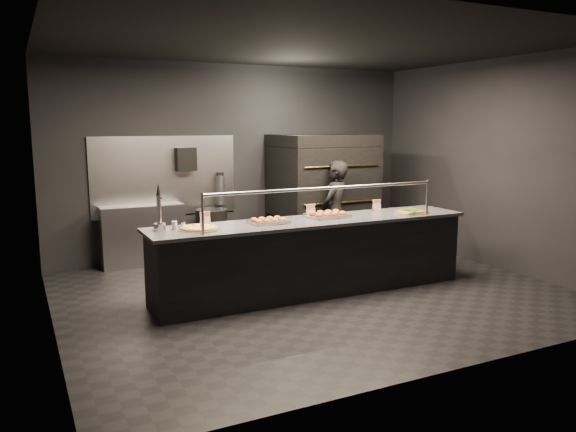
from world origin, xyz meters
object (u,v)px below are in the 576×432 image
at_px(pizza_oven, 322,194).
at_px(worker, 335,213).
at_px(slider_tray_a, 268,221).
at_px(trash_bin, 212,235).
at_px(round_pizza, 199,228).
at_px(service_counter, 313,256).
at_px(towel_dispenser, 186,159).
at_px(beer_tap, 159,217).
at_px(fire_extinguisher, 221,189).
at_px(prep_shelf, 143,235).
at_px(slider_tray_b, 327,215).
at_px(square_pizza, 411,212).

relative_size(pizza_oven, worker, 1.24).
height_order(slider_tray_a, trash_bin, slider_tray_a).
relative_size(round_pizza, worker, 0.30).
height_order(service_counter, towel_dispenser, towel_dispenser).
height_order(towel_dispenser, beer_tap, towel_dispenser).
distance_m(beer_tap, worker, 3.04).
distance_m(fire_extinguisher, round_pizza, 2.64).
height_order(pizza_oven, beer_tap, pizza_oven).
relative_size(fire_extinguisher, worker, 0.33).
bearing_deg(towel_dispenser, round_pizza, -102.99).
xyz_separation_m(service_counter, prep_shelf, (-1.60, 2.32, -0.01)).
bearing_deg(service_counter, round_pizza, 179.72).
height_order(towel_dispenser, worker, towel_dispenser).
height_order(pizza_oven, slider_tray_a, pizza_oven).
height_order(round_pizza, slider_tray_b, slider_tray_b).
bearing_deg(service_counter, worker, 49.24).
bearing_deg(slider_tray_a, round_pizza, -178.87).
relative_size(service_counter, square_pizza, 9.58).
height_order(service_counter, slider_tray_a, service_counter).
bearing_deg(slider_tray_b, round_pizza, -176.92).
bearing_deg(prep_shelf, service_counter, -55.41).
bearing_deg(towel_dispenser, service_counter, -69.37).
distance_m(prep_shelf, square_pizza, 3.90).
bearing_deg(slider_tray_b, slider_tray_a, -174.97).
bearing_deg(square_pizza, slider_tray_a, 175.96).
bearing_deg(worker, square_pizza, 71.23).
height_order(fire_extinguisher, slider_tray_a, fire_extinguisher).
xyz_separation_m(prep_shelf, round_pizza, (0.15, -2.31, 0.49)).
bearing_deg(pizza_oven, slider_tray_a, -133.76).
distance_m(pizza_oven, towel_dispenser, 2.23).
relative_size(pizza_oven, square_pizza, 4.46).
xyz_separation_m(towel_dispenser, slider_tray_b, (1.15, -2.29, -0.60)).
relative_size(fire_extinguisher, round_pizza, 1.08).
relative_size(beer_tap, trash_bin, 0.66).
distance_m(round_pizza, square_pizza, 2.85).
height_order(towel_dispenser, fire_extinguisher, towel_dispenser).
bearing_deg(worker, round_pizza, -11.06).
relative_size(service_counter, slider_tray_a, 8.77).
distance_m(square_pizza, worker, 1.35).
xyz_separation_m(slider_tray_a, trash_bin, (-0.01, 2.09, -0.55)).
height_order(pizza_oven, square_pizza, pizza_oven).
distance_m(service_counter, slider_tray_b, 0.56).
bearing_deg(trash_bin, prep_shelf, 168.47).
bearing_deg(pizza_oven, towel_dispenser, 166.86).
relative_size(service_counter, fire_extinguisher, 8.12).
relative_size(towel_dispenser, fire_extinguisher, 0.69).
height_order(round_pizza, square_pizza, square_pizza).
height_order(fire_extinguisher, worker, worker).
relative_size(prep_shelf, slider_tray_a, 2.57).
relative_size(fire_extinguisher, beer_tap, 0.95).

